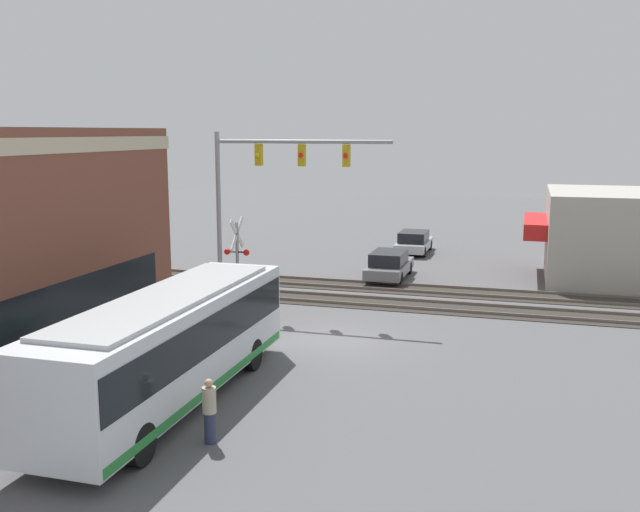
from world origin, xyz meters
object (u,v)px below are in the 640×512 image
Objects in this scene: parked_car_silver at (414,243)px; city_bus at (170,344)px; pedestrian_near_bus at (209,411)px; parked_car_grey at (389,266)px; crossing_signal at (237,252)px.

city_bus is at bearing 174.43° from parked_car_silver.
pedestrian_near_bus is at bearing -134.48° from city_bus.
parked_car_silver is (8.12, 0.00, -0.02)m from parked_car_grey.
crossing_signal reaches higher than pedestrian_near_bus.
city_bus is 2.47× the size of parked_car_silver.
crossing_signal is 0.87× the size of parked_car_silver.
crossing_signal is 14.39m from pedestrian_near_bus.
parked_car_grey is (18.52, -2.60, -1.04)m from city_bus.
crossing_signal reaches higher than city_bus.
parked_car_grey is at bearing -36.83° from crossing_signal.
parked_car_grey is at bearing -1.27° from pedestrian_near_bus.
city_bus is 11.69m from crossing_signal.
crossing_signal is 2.34× the size of pedestrian_near_bus.
parked_car_grey is at bearing -7.99° from city_bus.
crossing_signal reaches higher than parked_car_grey.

